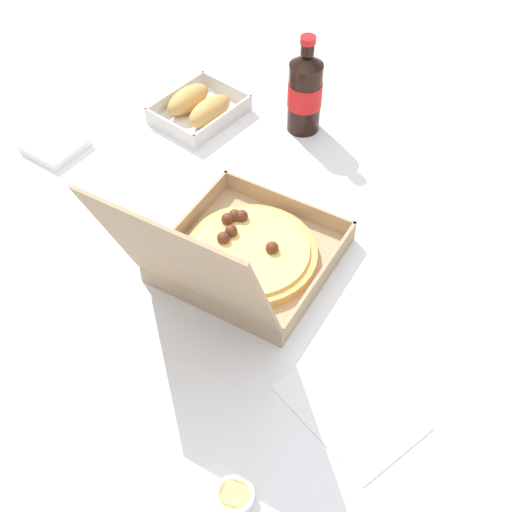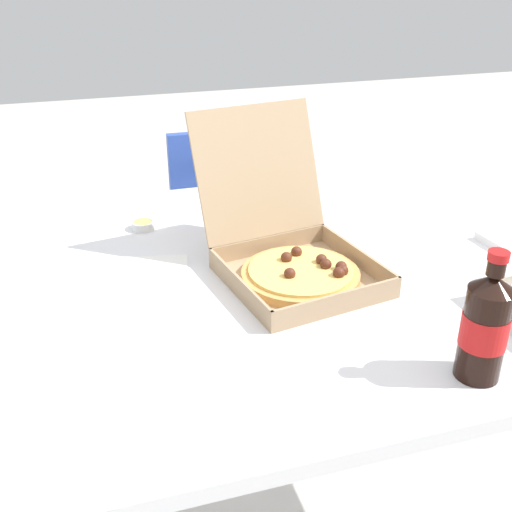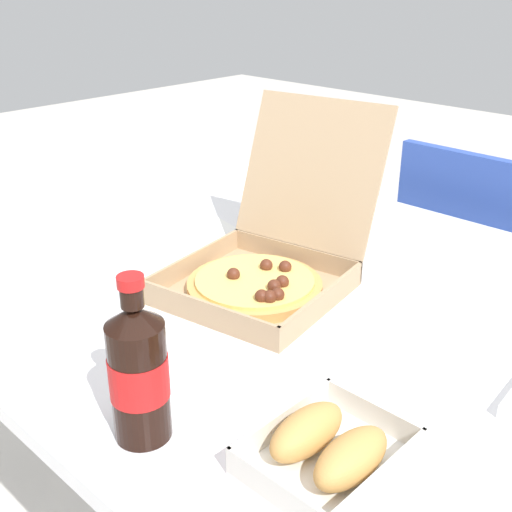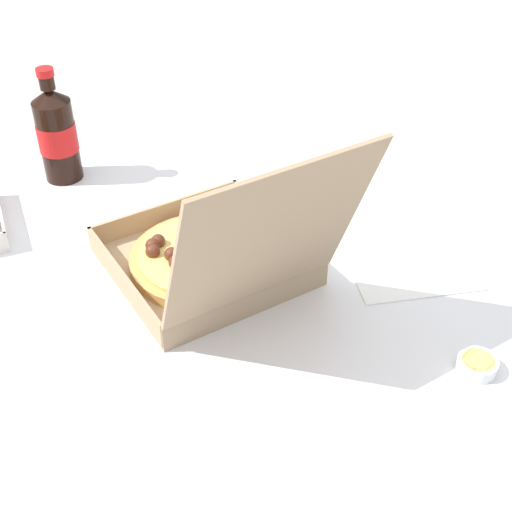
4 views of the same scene
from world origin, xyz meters
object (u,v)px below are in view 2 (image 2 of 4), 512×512
Objects in this scene: pizza_box_open at (293,255)px; cola_bottle at (485,326)px; chair at (221,223)px; paper_menu at (138,273)px; napkin_pile at (509,241)px; dipping_sauce_cup at (143,225)px.

cola_bottle is at bearing -67.67° from pizza_box_open.
chair is 0.82m from paper_menu.
chair is at bearing 87.06° from pizza_box_open.
pizza_box_open is 0.33m from paper_menu.
napkin_pile is at bearing 47.79° from cola_bottle.
dipping_sauce_cup is at bearing 129.49° from pizza_box_open.
napkin_pile reaches higher than paper_menu.
napkin_pile is at bearing -1.05° from pizza_box_open.
chair reaches higher than napkin_pile.
cola_bottle is at bearing -34.82° from paper_menu.
pizza_box_open is 1.94× the size of cola_bottle.
napkin_pile and dipping_sauce_cup have the same top height.
pizza_box_open is at bearing 178.95° from napkin_pile.
dipping_sauce_cup is at bearing 157.17° from napkin_pile.
cola_bottle is 0.86m from dipping_sauce_cup.
chair is 1.26m from cola_bottle.
pizza_box_open reaches higher than chair.
dipping_sauce_cup is (-0.44, 0.73, -0.08)m from cola_bottle.
chair is at bearing 120.83° from napkin_pile.
napkin_pile is 1.96× the size of dipping_sauce_cup.
cola_bottle reaches higher than paper_menu.
cola_bottle is 4.00× the size of dipping_sauce_cup.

